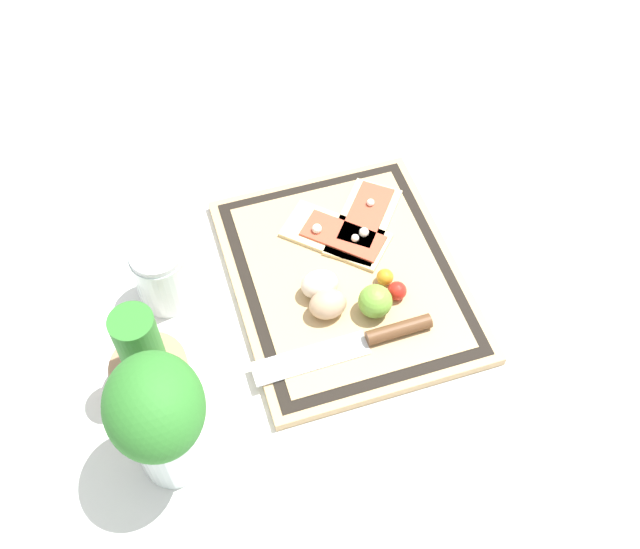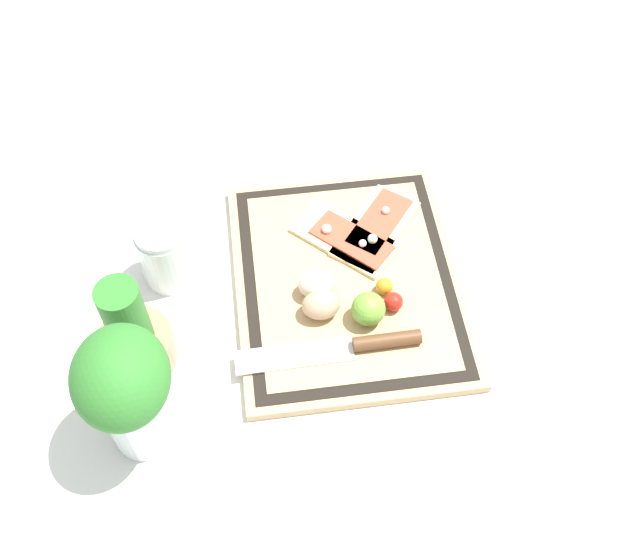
{
  "view_description": "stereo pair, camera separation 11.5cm",
  "coord_description": "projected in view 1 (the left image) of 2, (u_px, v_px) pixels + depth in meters",
  "views": [
    {
      "loc": [
        -0.63,
        0.24,
        0.98
      ],
      "look_at": [
        0.0,
        0.04,
        0.04
      ],
      "focal_mm": 42.0,
      "sensor_mm": 36.0,
      "label": 1
    },
    {
      "loc": [
        -0.65,
        0.13,
        0.98
      ],
      "look_at": [
        0.0,
        0.04,
        0.04
      ],
      "focal_mm": 42.0,
      "sensor_mm": 36.0,
      "label": 2
    }
  ],
  "objects": [
    {
      "name": "ground_plane",
      "position": [
        346.0,
        281.0,
        1.19
      ],
      "size": [
        6.0,
        6.0,
        0.0
      ],
      "primitive_type": "plane",
      "color": "silver"
    },
    {
      "name": "cutting_board",
      "position": [
        346.0,
        278.0,
        1.18
      ],
      "size": [
        0.42,
        0.35,
        0.02
      ],
      "color": "tan",
      "rests_on": "ground_plane"
    },
    {
      "name": "pizza_slice_near",
      "position": [
        364.0,
        220.0,
        1.23
      ],
      "size": [
        0.18,
        0.17,
        0.02
      ],
      "color": "beige",
      "rests_on": "cutting_board"
    },
    {
      "name": "pizza_slice_far",
      "position": [
        337.0,
        235.0,
        1.21
      ],
      "size": [
        0.17,
        0.18,
        0.02
      ],
      "color": "beige",
      "rests_on": "cutting_board"
    },
    {
      "name": "knife",
      "position": [
        373.0,
        338.0,
        1.09
      ],
      "size": [
        0.04,
        0.27,
        0.02
      ],
      "color": "silver",
      "rests_on": "cutting_board"
    },
    {
      "name": "egg_brown",
      "position": [
        328.0,
        304.0,
        1.11
      ],
      "size": [
        0.04,
        0.06,
        0.04
      ],
      "primitive_type": "ellipsoid",
      "color": "tan",
      "rests_on": "cutting_board"
    },
    {
      "name": "egg_pink",
      "position": [
        320.0,
        284.0,
        1.13
      ],
      "size": [
        0.04,
        0.06,
        0.04
      ],
      "primitive_type": "ellipsoid",
      "color": "beige",
      "rests_on": "cutting_board"
    },
    {
      "name": "lime",
      "position": [
        375.0,
        301.0,
        1.11
      ],
      "size": [
        0.05,
        0.05,
        0.05
      ],
      "primitive_type": "sphere",
      "color": "#70A838",
      "rests_on": "cutting_board"
    },
    {
      "name": "cherry_tomato_red",
      "position": [
        397.0,
        291.0,
        1.13
      ],
      "size": [
        0.03,
        0.03,
        0.03
      ],
      "primitive_type": "sphere",
      "color": "red",
      "rests_on": "cutting_board"
    },
    {
      "name": "cherry_tomato_yellow",
      "position": [
        385.0,
        277.0,
        1.15
      ],
      "size": [
        0.03,
        0.03,
        0.03
      ],
      "primitive_type": "sphere",
      "color": "orange",
      "rests_on": "cutting_board"
    },
    {
      "name": "herb_pot",
      "position": [
        147.0,
        364.0,
        1.03
      ],
      "size": [
        0.11,
        0.11,
        0.17
      ],
      "color": "#AD7A5B",
      "rests_on": "ground_plane"
    },
    {
      "name": "sauce_jar",
      "position": [
        163.0,
        278.0,
        1.13
      ],
      "size": [
        0.08,
        0.08,
        0.11
      ],
      "color": "silver",
      "rests_on": "ground_plane"
    },
    {
      "name": "herb_glass",
      "position": [
        159.0,
        418.0,
        0.91
      ],
      "size": [
        0.14,
        0.12,
        0.22
      ],
      "color": "silver",
      "rests_on": "ground_plane"
    }
  ]
}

